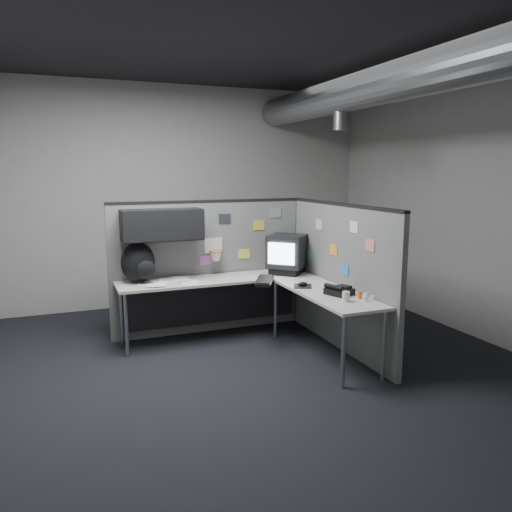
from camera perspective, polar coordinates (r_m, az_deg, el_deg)
name	(u,v)px	position (r m, az deg, el deg)	size (l,w,h in m)	color
room	(307,159)	(5.08, 5.82, 11.00)	(5.62, 5.62, 3.22)	black
partition_back	(198,253)	(6.02, -6.67, 0.29)	(2.44, 0.42, 1.63)	slate
partition_right	(339,276)	(5.65, 9.52, -2.24)	(0.07, 2.23, 1.63)	slate
desk	(245,291)	(5.72, -1.32, -4.07)	(2.31, 2.11, 0.73)	beige
monitor	(287,254)	(6.12, 3.56, 0.28)	(0.59, 0.59, 0.48)	black
keyboard	(265,281)	(5.64, 0.99, -2.83)	(0.38, 0.52, 0.04)	black
mouse	(303,285)	(5.47, 5.35, -3.31)	(0.28, 0.30, 0.05)	black
phone	(339,291)	(5.16, 9.45, -3.92)	(0.29, 0.30, 0.11)	black
bottles	(365,297)	(5.01, 12.34, -4.57)	(0.13, 0.14, 0.07)	silver
cup	(346,297)	(4.90, 10.24, -4.59)	(0.07, 0.07, 0.10)	beige
papers	(168,282)	(5.73, -9.99, -2.92)	(0.70, 0.51, 0.01)	white
backpack	(139,263)	(5.74, -13.25, -0.80)	(0.40, 0.36, 0.46)	black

